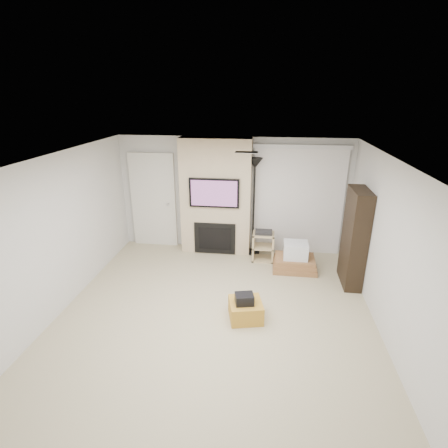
# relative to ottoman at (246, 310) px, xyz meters

# --- Properties ---
(floor) EXTENTS (5.00, 5.50, 0.00)m
(floor) POSITION_rel_ottoman_xyz_m (-0.49, -0.07, -0.15)
(floor) COLOR tan
(floor) RESTS_ON ground
(ceiling) EXTENTS (5.00, 5.50, 0.00)m
(ceiling) POSITION_rel_ottoman_xyz_m (-0.49, -0.07, 2.35)
(ceiling) COLOR white
(ceiling) RESTS_ON wall_back
(wall_back) EXTENTS (5.00, 0.00, 2.50)m
(wall_back) POSITION_rel_ottoman_xyz_m (-0.49, 2.68, 1.10)
(wall_back) COLOR silver
(wall_back) RESTS_ON ground
(wall_front) EXTENTS (5.00, 0.00, 2.50)m
(wall_front) POSITION_rel_ottoman_xyz_m (-0.49, -2.82, 1.10)
(wall_front) COLOR silver
(wall_front) RESTS_ON ground
(wall_left) EXTENTS (0.00, 5.50, 2.50)m
(wall_left) POSITION_rel_ottoman_xyz_m (-2.99, -0.07, 1.10)
(wall_left) COLOR silver
(wall_left) RESTS_ON ground
(wall_right) EXTENTS (0.00, 5.50, 2.50)m
(wall_right) POSITION_rel_ottoman_xyz_m (2.01, -0.07, 1.10)
(wall_right) COLOR silver
(wall_right) RESTS_ON ground
(hvac_vent) EXTENTS (0.35, 0.18, 0.01)m
(hvac_vent) POSITION_rel_ottoman_xyz_m (-0.09, 0.73, 2.35)
(hvac_vent) COLOR silver
(hvac_vent) RESTS_ON ceiling
(ottoman) EXTENTS (0.60, 0.60, 0.30)m
(ottoman) POSITION_rel_ottoman_xyz_m (0.00, 0.00, 0.00)
(ottoman) COLOR #BC882B
(ottoman) RESTS_ON floor
(black_bag) EXTENTS (0.32, 0.28, 0.16)m
(black_bag) POSITION_rel_ottoman_xyz_m (-0.02, -0.05, 0.23)
(black_bag) COLOR black
(black_bag) RESTS_ON ottoman
(fireplace_wall) EXTENTS (1.50, 0.47, 2.50)m
(fireplace_wall) POSITION_rel_ottoman_xyz_m (-0.84, 2.47, 1.09)
(fireplace_wall) COLOR #CDB592
(fireplace_wall) RESTS_ON floor
(entry_door) EXTENTS (1.02, 0.11, 2.14)m
(entry_door) POSITION_rel_ottoman_xyz_m (-2.29, 2.64, 0.90)
(entry_door) COLOR silver
(entry_door) RESTS_ON floor
(vertical_blinds) EXTENTS (1.98, 0.10, 2.37)m
(vertical_blinds) POSITION_rel_ottoman_xyz_m (0.91, 2.63, 1.12)
(vertical_blinds) COLOR silver
(vertical_blinds) RESTS_ON floor
(floor_lamp) EXTENTS (0.31, 0.31, 2.11)m
(floor_lamp) POSITION_rel_ottoman_xyz_m (-0.02, 2.43, 1.51)
(floor_lamp) COLOR black
(floor_lamp) RESTS_ON floor
(av_stand) EXTENTS (0.45, 0.38, 0.66)m
(av_stand) POSITION_rel_ottoman_xyz_m (0.22, 2.12, 0.20)
(av_stand) COLOR tan
(av_stand) RESTS_ON floor
(box_stack) EXTENTS (0.86, 0.66, 0.58)m
(box_stack) POSITION_rel_ottoman_xyz_m (0.86, 1.77, 0.07)
(box_stack) COLOR #90613A
(box_stack) RESTS_ON floor
(bookshelf) EXTENTS (0.30, 0.80, 1.80)m
(bookshelf) POSITION_rel_ottoman_xyz_m (1.85, 1.37, 0.75)
(bookshelf) COLOR black
(bookshelf) RESTS_ON floor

